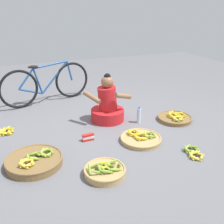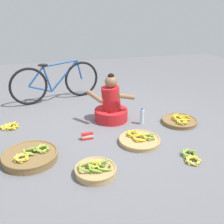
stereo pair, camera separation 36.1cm
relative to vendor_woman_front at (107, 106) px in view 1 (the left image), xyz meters
name	(u,v)px [view 1 (the left image)]	position (x,y,z in m)	size (l,w,h in m)	color
ground_plane	(107,129)	(-0.12, -0.30, -0.24)	(10.00, 10.00, 0.00)	slate
vendor_woman_front	(107,106)	(0.00, 0.00, 0.00)	(0.72, 0.52, 0.76)	red
bicycle_leaning	(47,84)	(-0.73, 1.18, 0.12)	(1.67, 0.44, 0.73)	black
banana_basket_back_left	(105,171)	(-0.55, -1.34, -0.19)	(0.46, 0.46, 0.15)	tan
banana_basket_front_left	(175,118)	(0.99, -0.41, -0.20)	(0.54, 0.54, 0.14)	brown
banana_basket_front_center	(141,138)	(0.17, -0.81, -0.20)	(0.55, 0.55, 0.12)	tan
banana_basket_near_vendor	(34,161)	(-1.23, -0.85, -0.18)	(0.65, 0.65, 0.16)	brown
loose_bananas_front_right	(194,152)	(0.61, -1.35, -0.21)	(0.25, 0.35, 0.09)	#8CAD38
loose_bananas_mid_left	(5,132)	(-1.53, 0.12, -0.21)	(0.29, 0.23, 0.09)	yellow
water_bottle	(139,115)	(0.41, -0.27, -0.12)	(0.06, 0.06, 0.26)	silver
packet_carton_stack	(88,137)	(-0.48, -0.52, -0.19)	(0.17, 0.07, 0.09)	red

